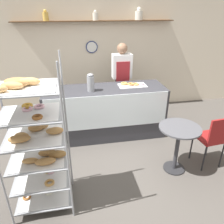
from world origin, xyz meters
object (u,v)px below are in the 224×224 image
object	(u,v)px
cafe_chair	(214,136)
coffee_carafe	(91,83)
person_worker	(122,80)
cafe_table	(178,139)
donut_tray_counter	(132,85)
pastry_rack	(36,143)

from	to	relation	value
cafe_chair	coffee_carafe	bearing A→B (deg)	-40.09
person_worker	cafe_table	size ratio (longest dim) A/B	2.22
cafe_table	coffee_carafe	world-z (taller)	coffee_carafe
cafe_table	coffee_carafe	bearing A→B (deg)	135.26
cafe_table	donut_tray_counter	distance (m)	1.41
person_worker	cafe_table	xyz separation A→B (m)	(0.45, -1.80, -0.36)
pastry_rack	cafe_table	xyz separation A→B (m)	(1.92, 0.31, -0.37)
donut_tray_counter	pastry_rack	bearing A→B (deg)	-134.02
donut_tray_counter	coffee_carafe	bearing A→B (deg)	-169.23
cafe_table	coffee_carafe	size ratio (longest dim) A/B	2.38
pastry_rack	donut_tray_counter	bearing A→B (deg)	45.98
donut_tray_counter	cafe_table	bearing A→B (deg)	-73.96
cafe_chair	donut_tray_counter	distance (m)	1.67
cafe_chair	coffee_carafe	size ratio (longest dim) A/B	2.83
pastry_rack	coffee_carafe	bearing A→B (deg)	62.25
pastry_rack	cafe_chair	xyz separation A→B (m)	(2.47, 0.28, -0.38)
cafe_chair	coffee_carafe	distance (m)	2.15
pastry_rack	person_worker	size ratio (longest dim) A/B	1.13
pastry_rack	cafe_chair	bearing A→B (deg)	6.40
cafe_table	donut_tray_counter	xyz separation A→B (m)	(-0.37, 1.29, 0.43)
person_worker	coffee_carafe	distance (m)	0.98
person_worker	cafe_chair	size ratio (longest dim) A/B	1.88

